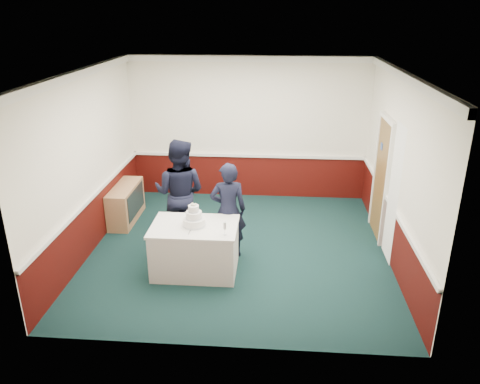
# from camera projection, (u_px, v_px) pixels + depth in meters

# --- Properties ---
(ground) EXTENTS (5.00, 5.00, 0.00)m
(ground) POSITION_uv_depth(u_px,v_px,m) (239.00, 249.00, 8.07)
(ground) COLOR #132C30
(ground) RESTS_ON ground
(room_shell) EXTENTS (5.00, 5.00, 3.00)m
(room_shell) POSITION_uv_depth(u_px,v_px,m) (246.00, 129.00, 7.90)
(room_shell) COLOR white
(room_shell) RESTS_ON ground
(sideboard) EXTENTS (0.41, 1.20, 0.70)m
(sideboard) POSITION_uv_depth(u_px,v_px,m) (126.00, 203.00, 9.04)
(sideboard) COLOR tan
(sideboard) RESTS_ON ground
(cake_table) EXTENTS (1.32, 0.92, 0.79)m
(cake_table) POSITION_uv_depth(u_px,v_px,m) (195.00, 248.00, 7.27)
(cake_table) COLOR white
(cake_table) RESTS_ON ground
(wedding_cake) EXTENTS (0.35, 0.35, 0.36)m
(wedding_cake) POSITION_uv_depth(u_px,v_px,m) (194.00, 219.00, 7.08)
(wedding_cake) COLOR white
(wedding_cake) RESTS_ON cake_table
(cake_knife) EXTENTS (0.02, 0.22, 0.00)m
(cake_knife) POSITION_uv_depth(u_px,v_px,m) (190.00, 231.00, 6.94)
(cake_knife) COLOR silver
(cake_knife) RESTS_ON cake_table
(champagne_flute) EXTENTS (0.05, 0.05, 0.21)m
(champagne_flute) POSITION_uv_depth(u_px,v_px,m) (225.00, 226.00, 6.78)
(champagne_flute) COLOR silver
(champagne_flute) RESTS_ON cake_table
(person_man) EXTENTS (1.02, 0.85, 1.88)m
(person_man) POSITION_uv_depth(u_px,v_px,m) (180.00, 193.00, 7.96)
(person_man) COLOR black
(person_man) RESTS_ON ground
(person_woman) EXTENTS (0.65, 0.48, 1.62)m
(person_woman) POSITION_uv_depth(u_px,v_px,m) (228.00, 210.00, 7.60)
(person_woman) COLOR black
(person_woman) RESTS_ON ground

